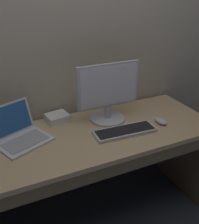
% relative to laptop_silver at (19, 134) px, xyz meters
% --- Properties ---
extents(ground_plane, '(14.00, 14.00, 0.00)m').
position_rel_laptop_silver_xyz_m(ground_plane, '(0.42, -0.11, -0.80)').
color(ground_plane, '#2D333D').
extents(back_wall, '(5.13, 0.04, 2.89)m').
position_rel_laptop_silver_xyz_m(back_wall, '(0.42, 0.25, 0.64)').
color(back_wall, '#ADA38E').
rests_on(back_wall, ground).
extents(desk, '(1.75, 0.65, 0.76)m').
position_rel_laptop_silver_xyz_m(desk, '(0.42, -0.13, -0.22)').
color(desk, tan).
rests_on(desk, ground).
extents(laptop_silver, '(0.39, 0.38, 0.21)m').
position_rel_laptop_silver_xyz_m(laptop_silver, '(0.00, 0.00, 0.00)').
color(laptop_silver, silver).
rests_on(laptop_silver, desk).
extents(external_monitor, '(0.45, 0.25, 0.41)m').
position_rel_laptop_silver_xyz_m(external_monitor, '(0.62, 0.01, 0.15)').
color(external_monitor, '#B7B7BC').
rests_on(external_monitor, desk).
extents(wired_keyboard, '(0.42, 0.16, 0.02)m').
position_rel_laptop_silver_xyz_m(wired_keyboard, '(0.64, -0.20, -0.03)').
color(wired_keyboard, '#BCBCC1').
rests_on(wired_keyboard, desk).
extents(computer_mouse, '(0.07, 0.11, 0.04)m').
position_rel_laptop_silver_xyz_m(computer_mouse, '(0.93, -0.20, -0.03)').
color(computer_mouse, '#B7B7BC').
rests_on(computer_mouse, desk).
extents(external_drive_box, '(0.17, 0.15, 0.05)m').
position_rel_laptop_silver_xyz_m(external_drive_box, '(0.28, 0.14, -0.02)').
color(external_drive_box, silver).
rests_on(external_drive_box, desk).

